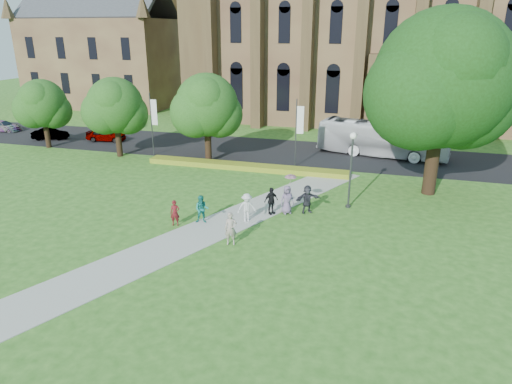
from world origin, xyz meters
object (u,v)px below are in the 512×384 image
(tour_coach, at_px, (382,139))
(pedestrian_0, at_px, (175,213))
(streetlamp, at_px, (351,161))
(car_0, at_px, (106,135))
(car_1, at_px, (50,134))
(car_2, at_px, (3,126))
(large_tree, at_px, (443,79))

(tour_coach, height_order, pedestrian_0, tour_coach)
(streetlamp, height_order, car_0, streetlamp)
(car_0, height_order, car_1, car_0)
(car_2, bearing_deg, large_tree, -104.48)
(large_tree, bearing_deg, tour_coach, 110.30)
(streetlamp, distance_m, car_0, 30.15)
(car_1, distance_m, pedestrian_0, 29.46)
(car_1, distance_m, car_2, 8.68)
(pedestrian_0, bearing_deg, car_1, 126.72)
(tour_coach, distance_m, car_1, 35.65)
(tour_coach, distance_m, car_2, 43.94)
(streetlamp, xyz_separation_m, car_0, (-27.29, 12.54, -2.56))
(large_tree, xyz_separation_m, car_2, (-47.62, 9.13, -7.73))
(car_0, distance_m, car_1, 6.49)
(streetlamp, relative_size, large_tree, 0.40)
(tour_coach, bearing_deg, car_2, 101.13)
(tour_coach, bearing_deg, streetlamp, -177.09)
(tour_coach, height_order, car_0, tour_coach)
(tour_coach, xyz_separation_m, car_1, (-35.51, -2.99, -1.09))
(streetlamp, bearing_deg, tour_coach, 82.91)
(streetlamp, distance_m, pedestrian_0, 12.09)
(car_0, bearing_deg, tour_coach, -92.97)
(tour_coach, bearing_deg, pedestrian_0, 160.00)
(streetlamp, xyz_separation_m, pedestrian_0, (-10.11, -6.15, -2.44))
(car_2, bearing_deg, car_1, -107.79)
(large_tree, bearing_deg, car_2, 169.15)
(streetlamp, xyz_separation_m, large_tree, (5.50, 4.50, 5.07))
(large_tree, xyz_separation_m, pedestrian_0, (-15.61, -10.65, -7.51))
(streetlamp, height_order, car_1, streetlamp)
(car_1, xyz_separation_m, car_2, (-8.42, 2.12, -0.00))
(streetlamp, bearing_deg, car_0, 155.32)
(car_1, bearing_deg, car_0, -100.60)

